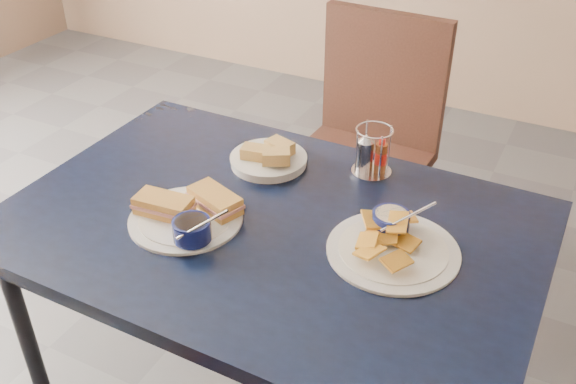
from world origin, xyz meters
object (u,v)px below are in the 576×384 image
at_px(sandwich_plate, 189,213).
at_px(bread_basket, 269,158).
at_px(dining_table, 270,240).
at_px(condiment_caddy, 371,154).
at_px(chair_far, 368,133).
at_px(plantain_plate, 392,241).

distance_m(sandwich_plate, bread_basket, 0.33).
relative_size(dining_table, bread_basket, 6.18).
relative_size(bread_basket, condiment_caddy, 1.55).
height_order(dining_table, chair_far, chair_far).
height_order(chair_far, condiment_caddy, chair_far).
xyz_separation_m(dining_table, plantain_plate, (0.30, 0.04, 0.08)).
bearing_deg(dining_table, condiment_caddy, 67.49).
height_order(dining_table, sandwich_plate, sandwich_plate).
bearing_deg(plantain_plate, chair_far, 113.71).
height_order(dining_table, condiment_caddy, condiment_caddy).
xyz_separation_m(chair_far, plantain_plate, (0.36, -0.83, 0.20)).
relative_size(dining_table, plantain_plate, 4.27).
height_order(plantain_plate, bread_basket, plantain_plate).
relative_size(chair_far, condiment_caddy, 7.23).
relative_size(plantain_plate, condiment_caddy, 2.25).
xyz_separation_m(sandwich_plate, condiment_caddy, (0.31, 0.42, 0.03)).
height_order(chair_far, sandwich_plate, chair_far).
xyz_separation_m(dining_table, chair_far, (-0.07, 0.87, -0.13)).
xyz_separation_m(dining_table, sandwich_plate, (-0.17, -0.09, 0.09)).
xyz_separation_m(chair_far, condiment_caddy, (0.20, -0.54, 0.24)).
relative_size(sandwich_plate, plantain_plate, 1.00).
xyz_separation_m(chair_far, bread_basket, (-0.06, -0.63, 0.21)).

